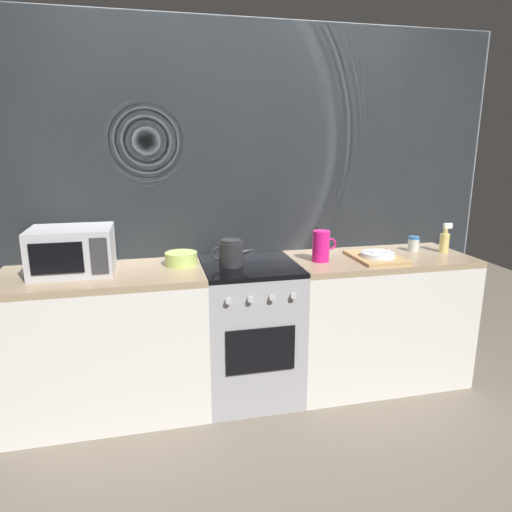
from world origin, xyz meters
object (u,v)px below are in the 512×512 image
object	(u,v)px
mixing_bowl	(181,259)
spray_bottle	(445,241)
kettle	(231,253)
pitcher	(321,246)
dish_pile	(377,256)
microwave	(72,251)
stove_unit	(250,330)
spice_jar	(413,244)

from	to	relation	value
mixing_bowl	spray_bottle	distance (m)	1.82
kettle	pitcher	distance (m)	0.58
dish_pile	microwave	bearing A→B (deg)	176.80
stove_unit	pitcher	bearing A→B (deg)	-4.07
microwave	kettle	size ratio (longest dim) A/B	1.62
dish_pile	mixing_bowl	bearing A→B (deg)	173.40
microwave	dish_pile	bearing A→B (deg)	-3.20
dish_pile	stove_unit	bearing A→B (deg)	175.69
kettle	microwave	bearing A→B (deg)	176.73
stove_unit	spice_jar	bearing A→B (deg)	3.91
microwave	pitcher	distance (m)	1.51
kettle	spray_bottle	distance (m)	1.51
pitcher	spray_bottle	size ratio (longest dim) A/B	0.99
stove_unit	kettle	distance (m)	0.54
stove_unit	pitcher	size ratio (longest dim) A/B	4.50
spray_bottle	mixing_bowl	bearing A→B (deg)	177.68
pitcher	spice_jar	bearing A→B (deg)	8.89
mixing_bowl	spice_jar	size ratio (longest dim) A/B	1.90
pitcher	dish_pile	size ratio (longest dim) A/B	0.50
dish_pile	spray_bottle	xyz separation A→B (m)	(0.55, 0.07, 0.06)
kettle	dish_pile	world-z (taller)	kettle
mixing_bowl	pitcher	size ratio (longest dim) A/B	1.00
mixing_bowl	spice_jar	bearing A→B (deg)	-0.02
stove_unit	mixing_bowl	xyz separation A→B (m)	(-0.42, 0.08, 0.49)
microwave	spray_bottle	xyz separation A→B (m)	(2.44, -0.03, -0.06)
spice_jar	stove_unit	bearing A→B (deg)	-176.09
pitcher	spray_bottle	bearing A→B (deg)	2.61
microwave	kettle	xyz separation A→B (m)	(0.93, -0.05, -0.05)
stove_unit	microwave	xyz separation A→B (m)	(-1.05, 0.04, 0.59)
stove_unit	pitcher	distance (m)	0.72
microwave	dish_pile	world-z (taller)	microwave
spice_jar	spray_bottle	xyz separation A→B (m)	(0.19, -0.07, 0.03)
spice_jar	spray_bottle	world-z (taller)	spray_bottle
stove_unit	kettle	world-z (taller)	kettle
spice_jar	spray_bottle	distance (m)	0.21
mixing_bowl	spray_bottle	world-z (taller)	spray_bottle
spray_bottle	stove_unit	bearing A→B (deg)	-179.62
microwave	spice_jar	world-z (taller)	microwave
microwave	spice_jar	bearing A→B (deg)	1.01
microwave	kettle	world-z (taller)	microwave
stove_unit	spice_jar	size ratio (longest dim) A/B	8.57
kettle	pitcher	bearing A→B (deg)	-2.16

